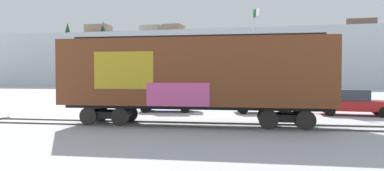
# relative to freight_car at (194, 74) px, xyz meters

# --- Properties ---
(ground_plane) EXTENTS (260.00, 260.00, 0.00)m
(ground_plane) POSITION_rel_freight_car_xyz_m (-0.64, 0.00, -2.63)
(ground_plane) COLOR #B2B5BC
(track) EXTENTS (59.99, 5.27, 0.08)m
(track) POSITION_rel_freight_car_xyz_m (1.00, 0.06, -2.59)
(track) COLOR #4C4742
(track) RESTS_ON ground_plane
(freight_car) EXTENTS (13.52, 3.67, 4.58)m
(freight_car) POSITION_rel_freight_car_xyz_m (0.00, 0.00, 0.00)
(freight_car) COLOR brown
(freight_car) RESTS_ON ground_plane
(flagpole) EXTENTS (0.66, 1.19, 8.63)m
(flagpole) POSITION_rel_freight_car_xyz_m (2.74, 13.37, 2.66)
(flagpole) COLOR silver
(flagpole) RESTS_ON ground_plane
(hillside) EXTENTS (138.08, 42.83, 16.98)m
(hillside) POSITION_rel_freight_car_xyz_m (-0.69, 77.19, 3.90)
(hillside) COLOR silver
(hillside) RESTS_ON ground_plane
(parked_car_blue) EXTENTS (4.31, 2.51, 1.62)m
(parked_car_blue) POSITION_rel_freight_car_xyz_m (-3.26, 6.13, -1.80)
(parked_car_blue) COLOR navy
(parked_car_blue) RESTS_ON ground_plane
(parked_car_white) EXTENTS (4.52, 2.65, 1.63)m
(parked_car_white) POSITION_rel_freight_car_xyz_m (3.44, 6.65, -1.80)
(parked_car_white) COLOR silver
(parked_car_white) RESTS_ON ground_plane
(parked_car_red) EXTENTS (4.62, 2.23, 1.65)m
(parked_car_red) POSITION_rel_freight_car_xyz_m (9.08, 6.40, -1.79)
(parked_car_red) COLOR #B21E1E
(parked_car_red) RESTS_ON ground_plane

